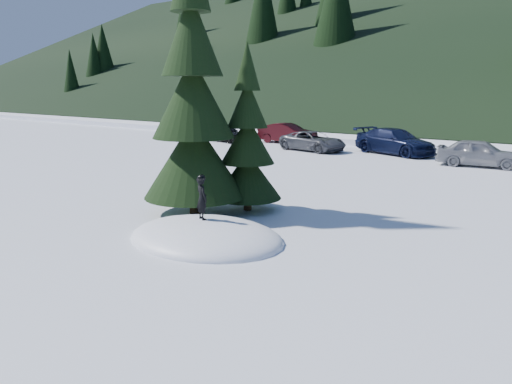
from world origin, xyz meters
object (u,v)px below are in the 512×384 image
Objects in this scene: spruce_short at (247,146)px; car_2 at (313,141)px; car_1 at (288,133)px; car_0 at (226,133)px; car_3 at (395,141)px; spruce_tall at (193,108)px; child_skier at (202,198)px; car_4 at (480,153)px.

car_2 is at bearing 114.66° from spruce_short.
spruce_short is 1.24× the size of car_1.
car_3 is (12.72, 1.06, 0.13)m from car_0.
spruce_short is 21.36m from car_0.
spruce_tall is 7.53× the size of child_skier.
car_1 is 0.97× the size of car_2.
spruce_tall is at bearing -20.41° from child_skier.
car_2 is at bearing -46.42° from child_skier.
spruce_short is at bearing -52.64° from child_skier.
spruce_tall reaches higher than car_3.
car_3 is (8.61, -1.02, 0.05)m from car_1.
child_skier reaches higher than car_2.
spruce_tall is at bearing 155.15° from car_4.
car_4 is (2.40, 17.56, -0.35)m from child_skier.
spruce_short reaches higher than child_skier.
car_1 is (-9.64, 18.87, -2.60)m from spruce_tall.
child_skier is 19.75m from car_3.
car_2 is at bearing -131.68° from car_1.
child_skier is at bearing -153.70° from car_3.
spruce_short is at bearing 157.44° from car_4.
spruce_tall is 1.60× the size of spruce_short.
car_2 is 10.12m from car_4.
car_4 is at bearing -77.62° from child_skier.
car_0 is 8.00m from car_2.
spruce_tall is 16.68m from car_4.
spruce_tall is at bearing -129.60° from car_0.
spruce_short is 1.44× the size of car_0.
spruce_tall is 17.35m from car_2.
spruce_short is 1.30× the size of car_4.
child_skier reaches higher than car_3.
car_1 reaches higher than car_4.
car_2 is (-6.77, 14.74, -1.48)m from spruce_short.
child_skier is (0.95, -3.07, -1.05)m from spruce_short.
car_1 is 8.67m from car_3.
car_2 is (3.87, -2.73, -0.09)m from car_1.
child_skier reaches higher than car_0.
car_1 is (4.11, 2.09, 0.08)m from car_0.
car_0 is at bearing 77.63° from car_4.
car_2 is 1.08× the size of car_4.
spruce_tall is at bearing -159.41° from car_1.
car_0 is at bearing 94.99° from car_2.
car_1 reaches higher than car_2.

